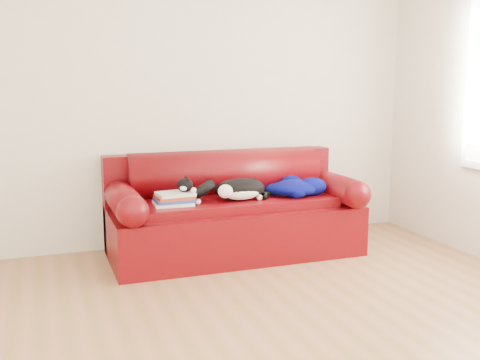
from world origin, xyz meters
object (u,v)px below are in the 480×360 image
at_px(cat, 240,190).
at_px(blanket, 295,187).
at_px(sofa_base, 234,227).
at_px(book_stack, 174,199).

height_order(cat, blanket, cat).
relative_size(sofa_base, cat, 3.29).
distance_m(sofa_base, blanket, 0.63).
relative_size(book_stack, cat, 0.50).
xyz_separation_m(cat, blanket, (0.53, 0.05, -0.02)).
relative_size(sofa_base, book_stack, 6.64).
bearing_deg(blanket, cat, -174.80).
distance_m(sofa_base, book_stack, 0.64).
xyz_separation_m(sofa_base, cat, (0.00, -0.13, 0.35)).
bearing_deg(cat, sofa_base, 73.74).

